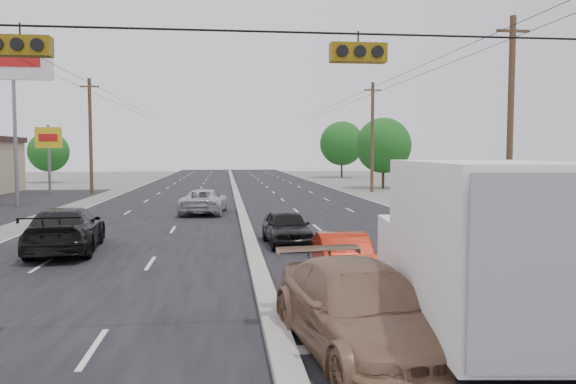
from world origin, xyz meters
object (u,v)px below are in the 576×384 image
at_px(queue_car_d, 496,249).
at_px(oncoming_near, 66,230).
at_px(tan_sedan, 361,311).
at_px(queue_car_b, 441,244).
at_px(oncoming_far, 204,202).
at_px(pole_sign_billboard, 13,71).
at_px(pole_sign_far, 49,143).
at_px(tree_right_mid, 383,145).
at_px(utility_pole_left_c, 91,135).
at_px(utility_pole_right_b, 510,121).
at_px(box_truck, 475,254).
at_px(tree_right_far, 342,143).
at_px(queue_car_a, 287,228).
at_px(tree_left_far, 49,152).
at_px(utility_pole_right_c, 372,136).
at_px(red_sedan, 344,258).

xyz_separation_m(queue_car_d, oncoming_near, (-13.70, 5.22, 0.07)).
distance_m(tan_sedan, queue_car_b, 8.32).
bearing_deg(oncoming_far, pole_sign_billboard, -17.03).
bearing_deg(pole_sign_far, tree_right_mid, 9.16).
distance_m(utility_pole_left_c, queue_car_b, 38.52).
bearing_deg(pole_sign_far, utility_pole_right_b, -41.26).
xyz_separation_m(box_truck, tan_sedan, (-2.08, 0.04, -0.98)).
xyz_separation_m(utility_pole_left_c, utility_pole_right_b, (25.00, -25.00, 0.00)).
relative_size(tree_right_far, queue_car_a, 2.03).
relative_size(tree_left_far, queue_car_a, 1.52).
height_order(tan_sedan, oncoming_far, tan_sedan).
bearing_deg(oncoming_near, box_truck, 126.35).
distance_m(utility_pole_left_c, pole_sign_far, 3.57).
distance_m(pole_sign_far, tree_right_far, 43.87).
relative_size(queue_car_a, queue_car_b, 0.89).
xyz_separation_m(queue_car_a, oncoming_far, (-3.59, 11.74, 0.04)).
bearing_deg(tree_right_far, queue_car_a, -103.94).
bearing_deg(tree_right_mid, queue_car_b, -103.50).
height_order(tree_left_far, box_truck, tree_left_far).
height_order(pole_sign_far, tan_sedan, pole_sign_far).
distance_m(tree_left_far, oncoming_far, 42.15).
bearing_deg(queue_car_b, tree_right_mid, 71.94).
bearing_deg(tree_right_mid, tan_sedan, -106.55).
relative_size(utility_pole_left_c, tan_sedan, 1.84).
relative_size(queue_car_a, queue_car_d, 0.78).
distance_m(utility_pole_left_c, tan_sedan, 43.30).
xyz_separation_m(utility_pole_right_b, box_truck, (-9.02, -15.82, -3.34)).
distance_m(utility_pole_right_c, red_sedan, 36.81).
height_order(utility_pole_right_c, oncoming_far, utility_pole_right_c).
xyz_separation_m(tan_sedan, queue_car_b, (4.31, 7.11, -0.04)).
bearing_deg(utility_pole_right_b, utility_pole_left_c, 135.00).
bearing_deg(queue_car_d, pole_sign_far, 121.68).
distance_m(tree_right_mid, queue_car_a, 36.64).
bearing_deg(box_truck, queue_car_b, 79.10).
bearing_deg(oncoming_far, red_sedan, 109.51).
bearing_deg(pole_sign_billboard, utility_pole_right_c, 23.96).
bearing_deg(utility_pole_right_c, tan_sedan, -105.23).
relative_size(tree_right_mid, oncoming_far, 1.37).
xyz_separation_m(utility_pole_right_b, oncoming_far, (-14.69, 7.91, -4.38)).
bearing_deg(box_truck, utility_pole_right_b, 66.73).
height_order(tree_right_mid, red_sedan, tree_right_mid).
height_order(utility_pole_left_c, tree_right_mid, utility_pole_left_c).
bearing_deg(utility_pole_left_c, queue_car_b, -61.59).
xyz_separation_m(box_truck, queue_car_a, (-2.08, 11.99, -1.09)).
relative_size(pole_sign_far, red_sedan, 1.52).
xyz_separation_m(utility_pole_right_c, oncoming_far, (-14.69, -17.09, -4.38)).
relative_size(utility_pole_right_c, queue_car_d, 1.95).
bearing_deg(queue_car_a, box_truck, -83.63).
distance_m(utility_pole_right_b, box_truck, 18.51).
bearing_deg(queue_car_b, utility_pole_right_b, 47.38).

